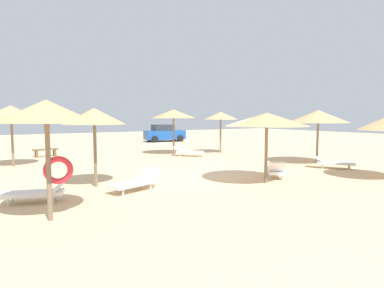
{
  "coord_description": "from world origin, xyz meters",
  "views": [
    {
      "loc": [
        -8.41,
        -10.33,
        2.56
      ],
      "look_at": [
        0.0,
        3.0,
        1.2
      ],
      "focal_mm": 30.26,
      "sensor_mm": 36.0,
      "label": 1
    }
  ],
  "objects_px": {
    "lounger_0": "(136,182)",
    "lounger_3": "(333,162)",
    "lounger_4": "(38,192)",
    "parasol_7": "(221,116)",
    "bench_0": "(46,151)",
    "parasol_1": "(267,120)",
    "lounger_2": "(188,151)",
    "parked_car": "(164,133)",
    "parasol_5": "(11,112)",
    "parasol_2": "(173,114)",
    "parasol_4": "(47,113)",
    "parasol_3": "(318,117)",
    "parasol_0": "(94,117)",
    "lounger_1": "(274,170)"
  },
  "relations": [
    {
      "from": "parasol_7",
      "to": "bench_0",
      "type": "bearing_deg",
      "value": 157.2
    },
    {
      "from": "parasol_0",
      "to": "bench_0",
      "type": "xyz_separation_m",
      "value": [
        -0.22,
        10.53,
        -2.2
      ]
    },
    {
      "from": "lounger_3",
      "to": "lounger_4",
      "type": "bearing_deg",
      "value": 176.46
    },
    {
      "from": "parasol_1",
      "to": "lounger_0",
      "type": "distance_m",
      "value": 5.35
    },
    {
      "from": "parasol_1",
      "to": "parasol_4",
      "type": "relative_size",
      "value": 1.07
    },
    {
      "from": "lounger_3",
      "to": "parasol_5",
      "type": "bearing_deg",
      "value": 145.63
    },
    {
      "from": "parasol_4",
      "to": "parasol_7",
      "type": "bearing_deg",
      "value": 37.13
    },
    {
      "from": "parasol_0",
      "to": "bench_0",
      "type": "bearing_deg",
      "value": 91.21
    },
    {
      "from": "lounger_0",
      "to": "parked_car",
      "type": "xyz_separation_m",
      "value": [
        10.86,
        18.92,
        0.51
      ]
    },
    {
      "from": "parasol_0",
      "to": "parasol_5",
      "type": "bearing_deg",
      "value": 107.86
    },
    {
      "from": "parasol_4",
      "to": "lounger_4",
      "type": "height_order",
      "value": "parasol_4"
    },
    {
      "from": "bench_0",
      "to": "parasol_0",
      "type": "bearing_deg",
      "value": -88.79
    },
    {
      "from": "parasol_1",
      "to": "parasol_3",
      "type": "distance_m",
      "value": 6.52
    },
    {
      "from": "parasol_4",
      "to": "lounger_2",
      "type": "distance_m",
      "value": 13.39
    },
    {
      "from": "parasol_0",
      "to": "bench_0",
      "type": "height_order",
      "value": "parasol_0"
    },
    {
      "from": "parasol_1",
      "to": "lounger_2",
      "type": "distance_m",
      "value": 9.14
    },
    {
      "from": "lounger_0",
      "to": "lounger_4",
      "type": "relative_size",
      "value": 1.01
    },
    {
      "from": "lounger_4",
      "to": "parasol_2",
      "type": "bearing_deg",
      "value": 42.43
    },
    {
      "from": "parasol_3",
      "to": "lounger_4",
      "type": "distance_m",
      "value": 14.06
    },
    {
      "from": "lounger_0",
      "to": "bench_0",
      "type": "height_order",
      "value": "lounger_0"
    },
    {
      "from": "parasol_2",
      "to": "parasol_7",
      "type": "xyz_separation_m",
      "value": [
        3.08,
        -1.13,
        -0.13
      ]
    },
    {
      "from": "parasol_2",
      "to": "parked_car",
      "type": "relative_size",
      "value": 0.72
    },
    {
      "from": "parasol_7",
      "to": "bench_0",
      "type": "relative_size",
      "value": 1.86
    },
    {
      "from": "parasol_2",
      "to": "lounger_2",
      "type": "height_order",
      "value": "parasol_2"
    },
    {
      "from": "parasol_7",
      "to": "lounger_3",
      "type": "distance_m",
      "value": 8.54
    },
    {
      "from": "lounger_3",
      "to": "parasol_7",
      "type": "bearing_deg",
      "value": 94.52
    },
    {
      "from": "lounger_2",
      "to": "lounger_3",
      "type": "relative_size",
      "value": 0.98
    },
    {
      "from": "parasol_3",
      "to": "parked_car",
      "type": "bearing_deg",
      "value": 89.82
    },
    {
      "from": "bench_0",
      "to": "lounger_2",
      "type": "bearing_deg",
      "value": -31.26
    },
    {
      "from": "parasol_1",
      "to": "parasol_5",
      "type": "xyz_separation_m",
      "value": [
        -7.91,
        9.79,
        0.32
      ]
    },
    {
      "from": "parasol_7",
      "to": "lounger_1",
      "type": "bearing_deg",
      "value": -112.87
    },
    {
      "from": "parasol_7",
      "to": "lounger_0",
      "type": "distance_m",
      "value": 12.2
    },
    {
      "from": "lounger_4",
      "to": "parked_car",
      "type": "distance_m",
      "value": 23.4
    },
    {
      "from": "lounger_2",
      "to": "parked_car",
      "type": "bearing_deg",
      "value": 69.68
    },
    {
      "from": "lounger_4",
      "to": "parasol_0",
      "type": "bearing_deg",
      "value": 31.87
    },
    {
      "from": "lounger_0",
      "to": "lounger_3",
      "type": "relative_size",
      "value": 1.05
    },
    {
      "from": "parasol_7",
      "to": "lounger_2",
      "type": "height_order",
      "value": "parasol_7"
    },
    {
      "from": "parasol_0",
      "to": "lounger_3",
      "type": "bearing_deg",
      "value": -10.84
    },
    {
      "from": "lounger_2",
      "to": "parasol_5",
      "type": "bearing_deg",
      "value": 173.58
    },
    {
      "from": "parasol_3",
      "to": "parasol_5",
      "type": "bearing_deg",
      "value": 151.81
    },
    {
      "from": "parasol_3",
      "to": "parked_car",
      "type": "distance_m",
      "value": 18.17
    },
    {
      "from": "parasol_0",
      "to": "parasol_7",
      "type": "bearing_deg",
      "value": 30.59
    },
    {
      "from": "parasol_3",
      "to": "lounger_4",
      "type": "xyz_separation_m",
      "value": [
        -13.87,
        -0.71,
        -2.22
      ]
    },
    {
      "from": "lounger_1",
      "to": "lounger_4",
      "type": "relative_size",
      "value": 0.94
    },
    {
      "from": "parasol_5",
      "to": "parasol_7",
      "type": "xyz_separation_m",
      "value": [
        12.56,
        -0.83,
        -0.17
      ]
    },
    {
      "from": "parasol_4",
      "to": "parked_car",
      "type": "height_order",
      "value": "parasol_4"
    },
    {
      "from": "lounger_0",
      "to": "lounger_3",
      "type": "distance_m",
      "value": 10.01
    },
    {
      "from": "parasol_4",
      "to": "lounger_0",
      "type": "distance_m",
      "value": 4.22
    },
    {
      "from": "parasol_2",
      "to": "lounger_4",
      "type": "distance_m",
      "value": 12.86
    },
    {
      "from": "parasol_3",
      "to": "lounger_4",
      "type": "height_order",
      "value": "parasol_3"
    }
  ]
}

